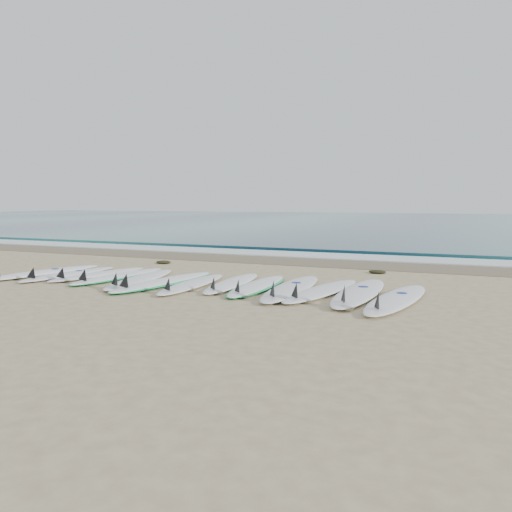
% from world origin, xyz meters
% --- Properties ---
extents(ground, '(120.00, 120.00, 0.00)m').
position_xyz_m(ground, '(0.00, 0.00, 0.00)').
color(ground, tan).
extents(ocean, '(120.00, 55.00, 0.03)m').
position_xyz_m(ocean, '(0.00, 32.50, 0.01)').
color(ocean, '#20585D').
rests_on(ocean, ground).
extents(wet_sand_band, '(120.00, 1.80, 0.01)m').
position_xyz_m(wet_sand_band, '(0.00, 4.10, 0.01)').
color(wet_sand_band, '#6E6048').
rests_on(wet_sand_band, ground).
extents(foam_band, '(120.00, 1.40, 0.04)m').
position_xyz_m(foam_band, '(0.00, 5.50, 0.02)').
color(foam_band, silver).
rests_on(foam_band, ground).
extents(wave_crest, '(120.00, 1.00, 0.10)m').
position_xyz_m(wave_crest, '(0.00, 7.00, 0.05)').
color(wave_crest, '#20585D').
rests_on(wave_crest, ground).
extents(surfboard_0, '(1.01, 2.80, 0.35)m').
position_xyz_m(surfboard_0, '(-3.58, -0.26, 0.06)').
color(surfboard_0, white).
rests_on(surfboard_0, ground).
extents(surfboard_1, '(0.68, 2.47, 0.31)m').
position_xyz_m(surfboard_1, '(-2.94, -0.17, 0.05)').
color(surfboard_1, white).
rests_on(surfboard_1, ground).
extents(surfboard_2, '(0.90, 2.45, 0.31)m').
position_xyz_m(surfboard_2, '(-2.37, 0.04, 0.05)').
color(surfboard_2, white).
rests_on(surfboard_2, ground).
extents(surfboard_3, '(0.82, 2.59, 0.32)m').
position_xyz_m(surfboard_3, '(-1.81, 0.03, 0.05)').
color(surfboard_3, white).
rests_on(surfboard_3, ground).
extents(surfboard_4, '(0.99, 2.69, 0.34)m').
position_xyz_m(surfboard_4, '(-1.16, -0.18, 0.06)').
color(surfboard_4, white).
rests_on(surfboard_4, ground).
extents(surfboard_5, '(0.99, 2.82, 0.35)m').
position_xyz_m(surfboard_5, '(-0.59, -0.24, 0.05)').
color(surfboard_5, white).
rests_on(surfboard_5, ground).
extents(surfboard_6, '(0.67, 2.46, 0.31)m').
position_xyz_m(surfboard_6, '(0.02, -0.26, 0.05)').
color(surfboard_6, white).
rests_on(surfboard_6, ground).
extents(surfboard_7, '(0.71, 2.47, 0.31)m').
position_xyz_m(surfboard_7, '(0.63, 0.12, 0.05)').
color(surfboard_7, white).
rests_on(surfboard_7, ground).
extents(surfboard_8, '(0.69, 2.49, 0.31)m').
position_xyz_m(surfboard_8, '(1.16, 0.06, 0.05)').
color(surfboard_8, white).
rests_on(surfboard_8, ground).
extents(surfboard_9, '(0.75, 2.89, 0.37)m').
position_xyz_m(surfboard_9, '(1.81, -0.00, 0.06)').
color(surfboard_9, white).
rests_on(surfboard_9, ground).
extents(surfboard_10, '(0.97, 2.67, 0.33)m').
position_xyz_m(surfboard_10, '(2.34, -0.02, 0.06)').
color(surfboard_10, white).
rests_on(surfboard_10, ground).
extents(surfboard_11, '(0.63, 2.90, 0.37)m').
position_xyz_m(surfboard_11, '(2.95, 0.03, 0.06)').
color(surfboard_11, white).
rests_on(surfboard_11, ground).
extents(surfboard_12, '(0.92, 2.84, 0.36)m').
position_xyz_m(surfboard_12, '(3.58, -0.28, 0.06)').
color(surfboard_12, white).
rests_on(surfboard_12, ground).
extents(seaweed_near, '(0.38, 0.30, 0.07)m').
position_xyz_m(seaweed_near, '(-2.34, 2.40, 0.04)').
color(seaweed_near, black).
rests_on(seaweed_near, ground).
extents(seaweed_far, '(0.37, 0.29, 0.07)m').
position_xyz_m(seaweed_far, '(2.79, 2.76, 0.04)').
color(seaweed_far, black).
rests_on(seaweed_far, ground).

